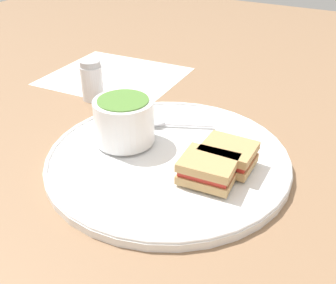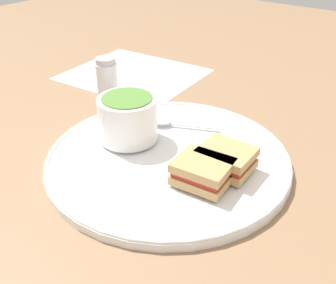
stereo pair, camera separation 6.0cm
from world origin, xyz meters
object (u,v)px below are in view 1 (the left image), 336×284
(soup_bowl, at_px, (125,120))
(sandwich_half_near, at_px, (208,169))
(sandwich_half_far, at_px, (228,155))
(salt_shaker, at_px, (92,81))
(spoon, at_px, (161,123))

(soup_bowl, height_order, sandwich_half_near, soup_bowl)
(soup_bowl, bearing_deg, sandwich_half_far, -84.74)
(soup_bowl, height_order, sandwich_half_far, soup_bowl)
(sandwich_half_near, bearing_deg, salt_shaker, 65.01)
(sandwich_half_near, relative_size, salt_shaker, 0.98)
(sandwich_half_far, bearing_deg, spoon, 69.26)
(sandwich_half_far, height_order, salt_shaker, salt_shaker)
(soup_bowl, distance_m, salt_shaker, 0.21)
(sandwich_half_far, bearing_deg, salt_shaker, 72.46)
(salt_shaker, bearing_deg, soup_bowl, -125.96)
(sandwich_half_far, xyz_separation_m, salt_shaker, (0.11, 0.34, 0.01))
(spoon, xyz_separation_m, sandwich_half_near, (-0.10, -0.14, 0.01))
(soup_bowl, bearing_deg, spoon, -17.57)
(spoon, bearing_deg, salt_shaker, -39.89)
(sandwich_half_near, distance_m, sandwich_half_far, 0.05)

